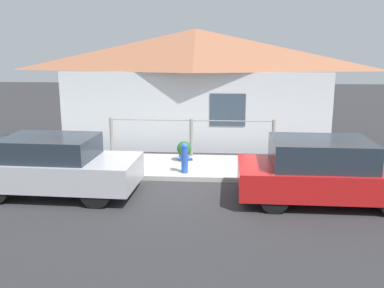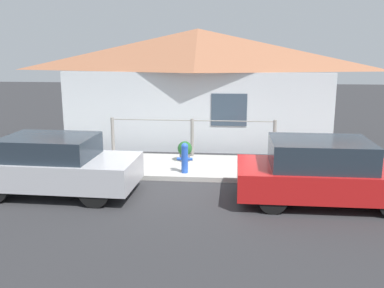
{
  "view_description": "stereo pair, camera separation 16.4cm",
  "coord_description": "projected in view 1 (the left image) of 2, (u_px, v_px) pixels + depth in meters",
  "views": [
    {
      "loc": [
        0.98,
        -10.17,
        3.28
      ],
      "look_at": [
        0.17,
        0.3,
        0.9
      ],
      "focal_mm": 40.0,
      "sensor_mm": 36.0,
      "label": 1
    },
    {
      "loc": [
        1.14,
        -10.16,
        3.28
      ],
      "look_at": [
        0.17,
        0.3,
        0.9
      ],
      "focal_mm": 40.0,
      "sensor_mm": 36.0,
      "label": 2
    }
  ],
  "objects": [
    {
      "name": "car_right",
      "position": [
        324.0,
        171.0,
        9.18
      ],
      "size": [
        3.78,
        1.78,
        1.37
      ],
      "rotation": [
        0.0,
        0.0,
        -0.01
      ],
      "color": "red",
      "rests_on": "ground_plane"
    },
    {
      "name": "ground_plane",
      "position": [
        184.0,
        182.0,
        10.69
      ],
      "size": [
        60.0,
        60.0,
        0.0
      ],
      "primitive_type": "plane",
      "color": "#2D2D30"
    },
    {
      "name": "house",
      "position": [
        196.0,
        55.0,
        13.93
      ],
      "size": [
        8.92,
        2.23,
        3.88
      ],
      "color": "silver",
      "rests_on": "ground_plane"
    },
    {
      "name": "fence",
      "position": [
        191.0,
        135.0,
        12.62
      ],
      "size": [
        4.9,
        0.1,
        1.11
      ],
      "color": "gray",
      "rests_on": "sidewalk"
    },
    {
      "name": "sidewalk",
      "position": [
        188.0,
        167.0,
        11.79
      ],
      "size": [
        24.0,
        2.3,
        0.12
      ],
      "color": "#B2AFA8",
      "rests_on": "ground_plane"
    },
    {
      "name": "car_left",
      "position": [
        56.0,
        166.0,
        9.63
      ],
      "size": [
        3.66,
        1.77,
        1.34
      ],
      "rotation": [
        0.0,
        0.0,
        -0.03
      ],
      "color": "#B7B7BC",
      "rests_on": "ground_plane"
    },
    {
      "name": "fire_hydrant",
      "position": [
        185.0,
        157.0,
        10.94
      ],
      "size": [
        0.4,
        0.18,
        0.78
      ],
      "color": "blue",
      "rests_on": "sidewalk"
    },
    {
      "name": "potted_plant_near_hydrant",
      "position": [
        184.0,
        150.0,
        12.1
      ],
      "size": [
        0.41,
        0.41,
        0.57
      ],
      "color": "slate",
      "rests_on": "sidewalk"
    }
  ]
}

